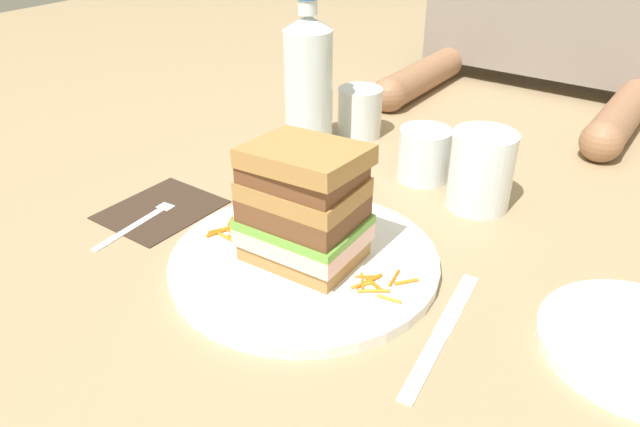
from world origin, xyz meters
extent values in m
plane|color=#9E8460|center=(0.00, 0.00, 0.00)|extent=(3.00, 3.00, 0.00)
cylinder|color=white|center=(0.01, -0.01, 0.01)|extent=(0.30, 0.30, 0.01)
cube|color=#A87A42|center=(0.01, -0.01, 0.02)|extent=(0.12, 0.09, 0.02)
cube|color=beige|center=(0.01, -0.01, 0.04)|extent=(0.13, 0.10, 0.02)
cube|color=#6BA83D|center=(0.01, -0.01, 0.06)|extent=(0.13, 0.10, 0.01)
cube|color=brown|center=(0.01, -0.01, 0.07)|extent=(0.12, 0.09, 0.02)
cube|color=#A87A42|center=(0.01, -0.01, 0.10)|extent=(0.12, 0.09, 0.02)
cube|color=brown|center=(0.01, -0.01, 0.12)|extent=(0.11, 0.09, 0.02)
cube|color=#A87A42|center=(0.02, -0.01, 0.14)|extent=(0.12, 0.09, 0.03)
cylinder|color=orange|center=(-0.10, 0.00, 0.01)|extent=(0.01, 0.02, 0.00)
cylinder|color=orange|center=(-0.09, -0.02, 0.01)|extent=(0.02, 0.00, 0.00)
cylinder|color=orange|center=(-0.07, -0.02, 0.01)|extent=(0.02, 0.01, 0.00)
cylinder|color=orange|center=(-0.10, -0.03, 0.01)|extent=(0.01, 0.03, 0.00)
cylinder|color=orange|center=(-0.08, -0.03, 0.01)|extent=(0.03, 0.01, 0.00)
cylinder|color=orange|center=(-0.10, -0.02, 0.01)|extent=(0.02, 0.03, 0.00)
cylinder|color=orange|center=(0.09, 0.00, 0.01)|extent=(0.02, 0.02, 0.00)
cylinder|color=orange|center=(0.10, -0.01, 0.01)|extent=(0.02, 0.01, 0.00)
cylinder|color=orange|center=(0.09, -0.01, 0.01)|extent=(0.02, 0.02, 0.00)
cylinder|color=orange|center=(0.11, 0.01, 0.01)|extent=(0.01, 0.03, 0.00)
cylinder|color=orange|center=(0.13, -0.02, 0.01)|extent=(0.03, 0.01, 0.00)
cylinder|color=orange|center=(0.09, -0.02, 0.01)|extent=(0.02, 0.02, 0.00)
cylinder|color=orange|center=(0.10, 0.00, 0.01)|extent=(0.01, 0.02, 0.00)
cylinder|color=orange|center=(0.09, -0.01, 0.01)|extent=(0.01, 0.03, 0.00)
cylinder|color=orange|center=(0.11, -0.02, 0.01)|extent=(0.03, 0.02, 0.00)
cylinder|color=orange|center=(0.13, 0.01, 0.01)|extent=(0.02, 0.02, 0.00)
cube|color=#38281E|center=(-0.21, -0.01, 0.00)|extent=(0.12, 0.14, 0.00)
cube|color=silver|center=(-0.21, -0.07, 0.00)|extent=(0.02, 0.11, 0.00)
cube|color=silver|center=(-0.21, -0.01, 0.00)|extent=(0.02, 0.02, 0.00)
cylinder|color=silver|center=(-0.21, 0.02, 0.00)|extent=(0.01, 0.04, 0.00)
cylinder|color=silver|center=(-0.21, 0.02, 0.00)|extent=(0.01, 0.04, 0.00)
cylinder|color=silver|center=(-0.22, 0.02, 0.00)|extent=(0.01, 0.04, 0.00)
cylinder|color=silver|center=(-0.22, 0.02, 0.00)|extent=(0.01, 0.04, 0.00)
cube|color=silver|center=(0.19, -0.07, 0.00)|extent=(0.03, 0.10, 0.00)
cube|color=silver|center=(0.18, 0.03, 0.00)|extent=(0.03, 0.11, 0.00)
cylinder|color=white|center=(0.11, 0.23, 0.05)|extent=(0.08, 0.08, 0.10)
cylinder|color=orange|center=(0.11, 0.23, 0.04)|extent=(0.07, 0.07, 0.07)
cylinder|color=silver|center=(-0.17, 0.24, 0.09)|extent=(0.07, 0.07, 0.18)
cone|color=silver|center=(-0.17, 0.24, 0.19)|extent=(0.07, 0.07, 0.02)
cylinder|color=silver|center=(-0.17, 0.24, 0.22)|extent=(0.03, 0.03, 0.02)
cylinder|color=silver|center=(-0.14, 0.34, 0.04)|extent=(0.07, 0.07, 0.08)
cylinder|color=silver|center=(0.02, 0.26, 0.04)|extent=(0.07, 0.07, 0.07)
cylinder|color=#936647|center=(-0.15, 0.59, 0.03)|extent=(0.06, 0.25, 0.06)
cylinder|color=#936647|center=(0.21, 0.59, 0.03)|extent=(0.06, 0.25, 0.06)
sphere|color=#936647|center=(-0.15, 0.47, 0.03)|extent=(0.06, 0.06, 0.06)
sphere|color=#936647|center=(0.21, 0.47, 0.03)|extent=(0.06, 0.06, 0.06)
camera|label=1|loc=(0.34, -0.44, 0.39)|focal=33.91mm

